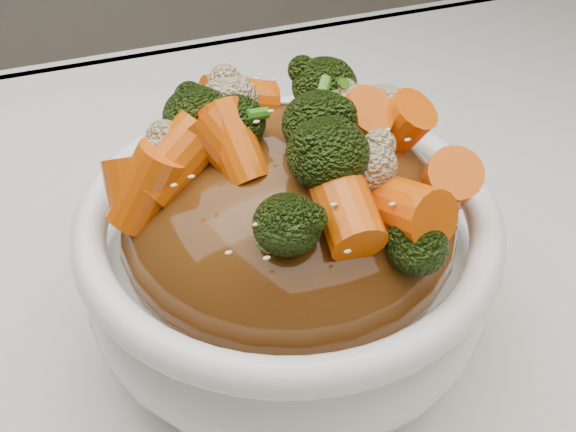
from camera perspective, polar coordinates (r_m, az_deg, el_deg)
name	(u,v)px	position (r m, az deg, el deg)	size (l,w,h in m)	color
tablecloth	(362,327)	(0.46, 6.29, -9.35)	(1.20, 0.80, 0.04)	silver
bowl	(288,261)	(0.41, 0.00, -3.83)	(0.24, 0.24, 0.09)	white
sauce_base	(288,220)	(0.38, 0.00, -0.37)	(0.19, 0.19, 0.10)	#562D0E
carrots	(288,118)	(0.34, 0.00, 8.31)	(0.19, 0.19, 0.06)	#DE5807
broccoli	(288,120)	(0.34, 0.00, 8.16)	(0.19, 0.19, 0.05)	black
cauliflower	(288,123)	(0.34, 0.00, 7.85)	(0.19, 0.19, 0.04)	beige
scallions	(288,116)	(0.34, 0.00, 8.47)	(0.14, 0.14, 0.02)	#32771B
sesame_seeds	(288,116)	(0.34, 0.00, 8.47)	(0.17, 0.17, 0.01)	beige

